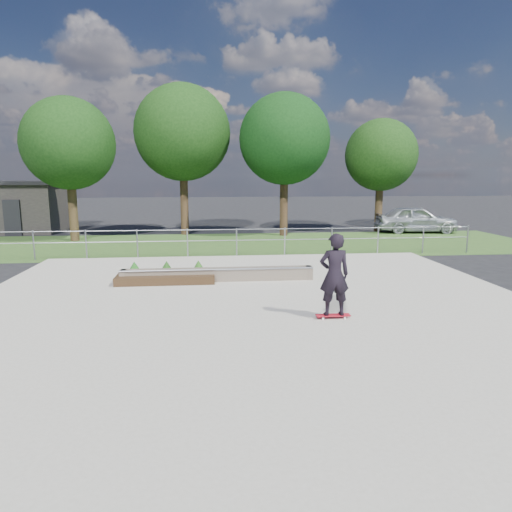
{
  "coord_description": "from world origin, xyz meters",
  "views": [
    {
      "loc": [
        -1.06,
        -11.02,
        3.34
      ],
      "look_at": [
        0.2,
        1.5,
        1.1
      ],
      "focal_mm": 32.0,
      "sensor_mm": 36.0,
      "label": 1
    }
  ],
  "objects": [
    {
      "name": "tree_mid_right",
      "position": [
        3.0,
        14.0,
        5.23
      ],
      "size": [
        4.9,
        4.9,
        7.7
      ],
      "color": "#2F1E13",
      "rests_on": "ground"
    },
    {
      "name": "grind_ledge",
      "position": [
        -0.85,
        3.01,
        0.26
      ],
      "size": [
        6.0,
        0.44,
        0.43
      ],
      "color": "brown",
      "rests_on": "concrete_slab"
    },
    {
      "name": "tree_mid_left",
      "position": [
        -2.5,
        15.0,
        5.61
      ],
      "size": [
        5.25,
        5.25,
        8.25
      ],
      "color": "#322014",
      "rests_on": "ground"
    },
    {
      "name": "fence",
      "position": [
        0.0,
        7.5,
        0.77
      ],
      "size": [
        20.06,
        0.06,
        1.2
      ],
      "color": "gray",
      "rests_on": "ground"
    },
    {
      "name": "grass_verge",
      "position": [
        0.0,
        11.0,
        0.01
      ],
      "size": [
        30.0,
        8.0,
        0.02
      ],
      "primitive_type": "cube",
      "color": "#2D4D1E",
      "rests_on": "ground"
    },
    {
      "name": "ground",
      "position": [
        0.0,
        0.0,
        0.0
      ],
      "size": [
        120.0,
        120.0,
        0.0
      ],
      "primitive_type": "plane",
      "color": "black",
      "rests_on": "ground"
    },
    {
      "name": "skateboarder",
      "position": [
        1.74,
        -1.08,
        1.09
      ],
      "size": [
        0.8,
        0.46,
        1.99
      ],
      "color": "white",
      "rests_on": "concrete_slab"
    },
    {
      "name": "planter_bed",
      "position": [
        -2.46,
        3.12,
        0.24
      ],
      "size": [
        3.0,
        1.2,
        0.61
      ],
      "color": "black",
      "rests_on": "concrete_slab"
    },
    {
      "name": "concrete_slab",
      "position": [
        0.0,
        0.0,
        0.03
      ],
      "size": [
        15.0,
        15.0,
        0.06
      ],
      "primitive_type": "cube",
      "color": "#9F9A8D",
      "rests_on": "ground"
    },
    {
      "name": "tree_far_right",
      "position": [
        9.0,
        15.5,
        4.48
      ],
      "size": [
        4.2,
        4.2,
        6.6
      ],
      "color": "#2F2113",
      "rests_on": "ground"
    },
    {
      "name": "parked_car",
      "position": [
        10.94,
        14.57,
        0.79
      ],
      "size": [
        4.81,
        2.36,
        1.58
      ],
      "primitive_type": "imported",
      "rotation": [
        0.0,
        0.0,
        1.46
      ],
      "color": "#9EA3A7",
      "rests_on": "ground"
    },
    {
      "name": "tree_far_left",
      "position": [
        -8.0,
        13.0,
        4.85
      ],
      "size": [
        4.55,
        4.55,
        7.15
      ],
      "color": "#322414",
      "rests_on": "ground"
    }
  ]
}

